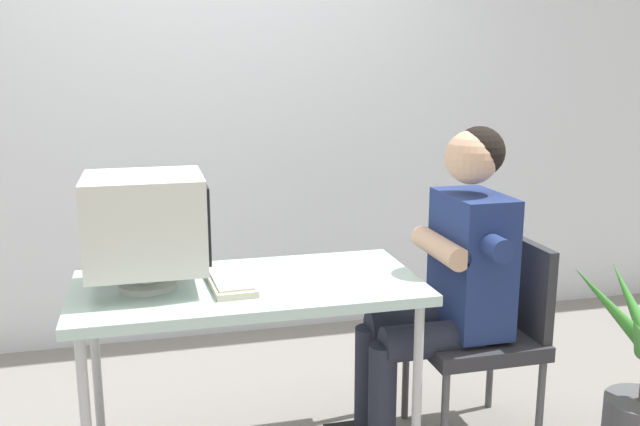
{
  "coord_description": "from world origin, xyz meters",
  "views": [
    {
      "loc": [
        -0.34,
        -2.43,
        1.55
      ],
      "look_at": [
        0.28,
        0.0,
        0.99
      ],
      "focal_mm": 38.68,
      "sensor_mm": 36.0,
      "label": 1
    }
  ],
  "objects": [
    {
      "name": "person_seated",
      "position": [
        0.79,
        -0.03,
        0.72
      ],
      "size": [
        0.69,
        0.57,
        1.3
      ],
      "color": "navy",
      "rests_on": "ground_plane"
    },
    {
      "name": "wall_back",
      "position": [
        0.3,
        1.4,
        1.5
      ],
      "size": [
        8.0,
        0.1,
        3.0
      ],
      "primitive_type": "cube",
      "color": "silver",
      "rests_on": "ground_plane"
    },
    {
      "name": "desk",
      "position": [
        0.0,
        0.0,
        0.68
      ],
      "size": [
        1.28,
        0.63,
        0.74
      ],
      "color": "#B7B7BC",
      "rests_on": "ground_plane"
    },
    {
      "name": "office_chair",
      "position": [
        0.98,
        -0.03,
        0.49
      ],
      "size": [
        0.47,
        0.47,
        0.84
      ],
      "color": "#4C4C51",
      "rests_on": "ground_plane"
    },
    {
      "name": "keyboard",
      "position": [
        -0.07,
        0.02,
        0.76
      ],
      "size": [
        0.17,
        0.41,
        0.03
      ],
      "color": "beige",
      "rests_on": "desk"
    },
    {
      "name": "crt_monitor",
      "position": [
        -0.36,
        0.03,
        0.98
      ],
      "size": [
        0.42,
        0.38,
        0.41
      ],
      "color": "silver",
      "rests_on": "desk"
    }
  ]
}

